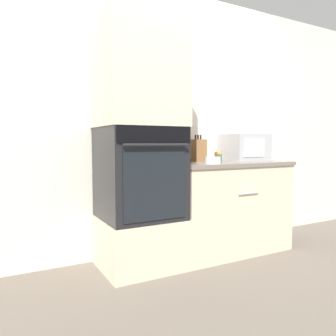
{
  "coord_description": "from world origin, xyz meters",
  "views": [
    {
      "loc": [
        -1.41,
        -2.19,
        1.04
      ],
      "look_at": [
        -0.1,
        0.21,
        0.84
      ],
      "focal_mm": 35.0,
      "sensor_mm": 36.0,
      "label": 1
    }
  ],
  "objects_px": {
    "knife_block": "(198,150)",
    "wall_oven": "(140,173)",
    "bowl": "(213,160)",
    "condiment_jar_mid": "(179,157)",
    "condiment_jar_near": "(219,157)",
    "microwave": "(244,147)",
    "condiment_jar_far": "(217,157)"
  },
  "relations": [
    {
      "from": "microwave",
      "to": "condiment_jar_near",
      "type": "height_order",
      "value": "microwave"
    },
    {
      "from": "condiment_jar_mid",
      "to": "condiment_jar_far",
      "type": "bearing_deg",
      "value": 6.84
    },
    {
      "from": "wall_oven",
      "to": "bowl",
      "type": "distance_m",
      "value": 0.66
    },
    {
      "from": "condiment_jar_far",
      "to": "wall_oven",
      "type": "bearing_deg",
      "value": -170.33
    },
    {
      "from": "condiment_jar_near",
      "to": "wall_oven",
      "type": "bearing_deg",
      "value": -175.3
    },
    {
      "from": "knife_block",
      "to": "bowl",
      "type": "bearing_deg",
      "value": -101.93
    },
    {
      "from": "wall_oven",
      "to": "condiment_jar_near",
      "type": "relative_size",
      "value": 7.92
    },
    {
      "from": "condiment_jar_near",
      "to": "condiment_jar_mid",
      "type": "bearing_deg",
      "value": 176.42
    },
    {
      "from": "wall_oven",
      "to": "condiment_jar_near",
      "type": "xyz_separation_m",
      "value": [
        0.88,
        0.07,
        0.12
      ]
    },
    {
      "from": "condiment_jar_near",
      "to": "microwave",
      "type": "bearing_deg",
      "value": 6.13
    },
    {
      "from": "wall_oven",
      "to": "bowl",
      "type": "relative_size",
      "value": 5.23
    },
    {
      "from": "condiment_jar_mid",
      "to": "condiment_jar_near",
      "type": "bearing_deg",
      "value": -3.58
    },
    {
      "from": "microwave",
      "to": "knife_block",
      "type": "relative_size",
      "value": 1.63
    },
    {
      "from": "wall_oven",
      "to": "condiment_jar_mid",
      "type": "relative_size",
      "value": 6.61
    },
    {
      "from": "bowl",
      "to": "condiment_jar_mid",
      "type": "bearing_deg",
      "value": 128.21
    },
    {
      "from": "knife_block",
      "to": "wall_oven",
      "type": "bearing_deg",
      "value": -164.93
    },
    {
      "from": "condiment_jar_mid",
      "to": "knife_block",
      "type": "bearing_deg",
      "value": 19.02
    },
    {
      "from": "wall_oven",
      "to": "condiment_jar_far",
      "type": "height_order",
      "value": "wall_oven"
    },
    {
      "from": "knife_block",
      "to": "condiment_jar_near",
      "type": "relative_size",
      "value": 2.72
    },
    {
      "from": "microwave",
      "to": "condiment_jar_near",
      "type": "xyz_separation_m",
      "value": [
        -0.35,
        -0.04,
        -0.09
      ]
    },
    {
      "from": "wall_oven",
      "to": "bowl",
      "type": "xyz_separation_m",
      "value": [
        0.64,
        -0.15,
        0.1
      ]
    },
    {
      "from": "microwave",
      "to": "condiment_jar_far",
      "type": "bearing_deg",
      "value": 171.59
    },
    {
      "from": "condiment_jar_near",
      "to": "condiment_jar_far",
      "type": "height_order",
      "value": "condiment_jar_near"
    },
    {
      "from": "condiment_jar_mid",
      "to": "condiment_jar_far",
      "type": "distance_m",
      "value": 0.47
    },
    {
      "from": "condiment_jar_near",
      "to": "bowl",
      "type": "bearing_deg",
      "value": -137.69
    },
    {
      "from": "bowl",
      "to": "condiment_jar_mid",
      "type": "distance_m",
      "value": 0.31
    },
    {
      "from": "condiment_jar_mid",
      "to": "microwave",
      "type": "bearing_deg",
      "value": 0.75
    },
    {
      "from": "wall_oven",
      "to": "microwave",
      "type": "height_order",
      "value": "wall_oven"
    },
    {
      "from": "bowl",
      "to": "condiment_jar_near",
      "type": "xyz_separation_m",
      "value": [
        0.24,
        0.22,
        0.02
      ]
    },
    {
      "from": "wall_oven",
      "to": "microwave",
      "type": "bearing_deg",
      "value": 5.11
    },
    {
      "from": "condiment_jar_mid",
      "to": "wall_oven",
      "type": "bearing_deg",
      "value": -167.37
    },
    {
      "from": "microwave",
      "to": "knife_block",
      "type": "height_order",
      "value": "microwave"
    }
  ]
}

